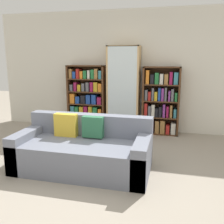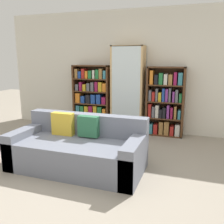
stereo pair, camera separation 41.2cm
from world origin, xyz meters
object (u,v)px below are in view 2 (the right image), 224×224
bookshelf_left (92,98)px  bookshelf_right (165,103)px  wine_bottle (139,144)px  couch (78,150)px  display_cabinet (128,90)px

bookshelf_left → bookshelf_right: (1.69, 0.00, -0.02)m
bookshelf_left → wine_bottle: size_ratio=4.14×
couch → display_cabinet: (0.19, 2.10, 0.68)m
couch → bookshelf_right: 2.39m
display_cabinet → bookshelf_right: bearing=1.2°
bookshelf_right → wine_bottle: bookshelf_right is taller
bookshelf_right → wine_bottle: 1.33m
bookshelf_left → display_cabinet: display_cabinet is taller
couch → bookshelf_left: bookshelf_left is taller
wine_bottle → bookshelf_right: bearing=76.7°
couch → wine_bottle: size_ratio=5.54×
bookshelf_left → couch: bearing=-72.2°
bookshelf_left → display_cabinet: bearing=-1.1°
display_cabinet → bookshelf_right: 0.86m
couch → display_cabinet: 2.22m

